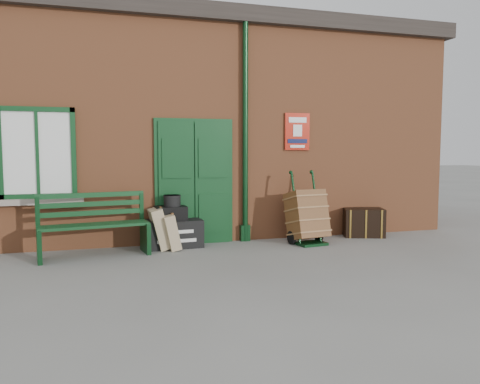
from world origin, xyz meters
name	(u,v)px	position (x,y,z in m)	size (l,w,h in m)	color
ground	(232,260)	(0.00, 0.00, 0.00)	(80.00, 80.00, 0.00)	gray
station_building	(190,129)	(0.00, 3.49, 2.16)	(10.30, 4.30, 4.36)	#AF6138
bench	(93,223)	(-2.04, 0.91, 0.53)	(1.75, 0.77, 1.05)	#103A1A
houdini_trunk	(174,233)	(-0.71, 1.25, 0.24)	(0.97, 0.53, 0.48)	black
strongbox	(171,213)	(-0.76, 1.25, 0.60)	(0.53, 0.39, 0.24)	black
hatbox	(172,201)	(-0.73, 1.25, 0.82)	(0.29, 0.29, 0.19)	black
suitcase_back	(160,228)	(-0.97, 1.14, 0.36)	(0.20, 0.49, 0.69)	tan
suitcase_front	(171,232)	(-0.79, 1.04, 0.31)	(0.18, 0.44, 0.59)	tan
porter_trolley	(307,216)	(1.66, 0.89, 0.50)	(0.72, 0.76, 1.30)	black
dark_trunk	(363,222)	(3.04, 1.25, 0.28)	(0.77, 0.50, 0.55)	black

